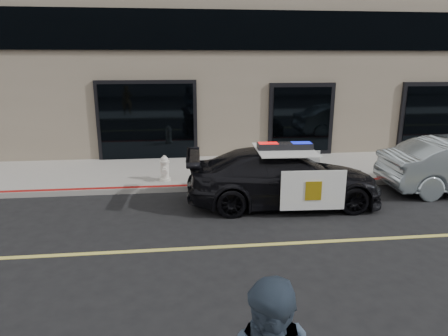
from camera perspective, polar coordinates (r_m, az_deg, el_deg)
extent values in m
plane|color=black|center=(7.91, -6.56, -11.46)|extent=(120.00, 120.00, 0.00)
cube|color=gray|center=(12.81, -6.64, -0.59)|extent=(60.00, 3.50, 0.15)
imported|color=black|center=(10.07, 8.50, -1.33)|extent=(2.41, 5.01, 1.40)
cube|color=white|center=(9.27, 12.62, -3.16)|extent=(1.49, 0.10, 0.93)
cube|color=white|center=(11.13, 9.77, 0.08)|extent=(1.49, 0.10, 0.93)
cube|color=white|center=(9.90, 8.66, 2.63)|extent=(1.48, 1.74, 0.02)
cube|color=gold|center=(9.24, 12.67, -3.21)|extent=(0.37, 0.03, 0.44)
cube|color=black|center=(9.88, 8.68, 3.09)|extent=(1.36, 0.41, 0.16)
cube|color=red|center=(9.80, 6.34, 3.14)|extent=(0.48, 0.32, 0.15)
cube|color=#0C19CC|center=(9.97, 10.98, 3.17)|extent=(0.48, 0.32, 0.15)
cylinder|color=silver|center=(11.73, -8.41, -1.56)|extent=(0.33, 0.33, 0.07)
cylinder|color=silver|center=(11.66, -8.46, -0.29)|extent=(0.24, 0.24, 0.46)
cylinder|color=silver|center=(11.59, -8.51, 0.90)|extent=(0.29, 0.29, 0.06)
sphere|color=silver|center=(11.58, -8.52, 1.17)|extent=(0.21, 0.21, 0.21)
cylinder|color=silver|center=(11.56, -8.54, 1.62)|extent=(0.07, 0.07, 0.07)
cylinder|color=silver|center=(11.79, -8.45, 0.22)|extent=(0.12, 0.11, 0.12)
cylinder|color=silver|center=(11.49, -8.49, -0.19)|extent=(0.12, 0.11, 0.12)
cylinder|color=silver|center=(11.48, -8.49, -0.54)|extent=(0.16, 0.13, 0.16)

